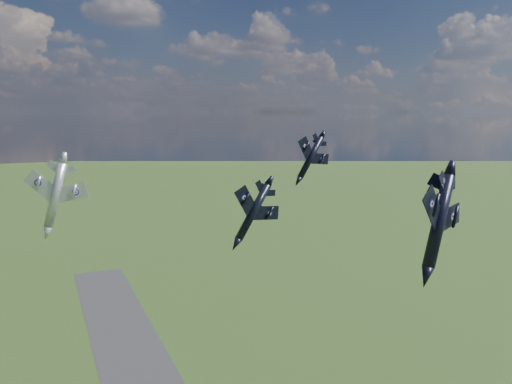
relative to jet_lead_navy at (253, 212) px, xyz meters
name	(u,v)px	position (x,y,z in m)	size (l,w,h in m)	color
jet_lead_navy	(253,212)	(0.00, 0.00, 0.00)	(10.26, 14.31, 2.96)	black
jet_right_navy	(439,221)	(10.91, -31.01, 3.70)	(11.33, 15.80, 3.27)	black
jet_high_navy	(311,157)	(19.85, 15.25, 7.27)	(9.70, 13.52, 2.80)	black
jet_left_silver	(55,195)	(-30.55, 11.73, 3.17)	(10.88, 15.17, 3.14)	#B3B5BF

